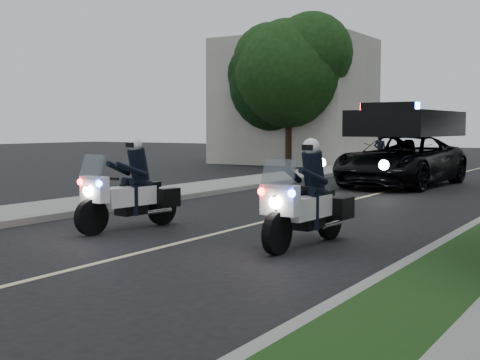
% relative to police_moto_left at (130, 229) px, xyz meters
% --- Properties ---
extents(ground, '(120.00, 120.00, 0.00)m').
position_rel_police_moto_left_xyz_m(ground, '(1.76, -3.11, 0.00)').
color(ground, black).
rests_on(ground, ground).
extents(curb_left, '(0.20, 60.00, 0.15)m').
position_rel_police_moto_left_xyz_m(curb_left, '(-2.34, 6.89, 0.07)').
color(curb_left, gray).
rests_on(curb_left, ground).
extents(sidewalk_left, '(2.00, 60.00, 0.16)m').
position_rel_police_moto_left_xyz_m(sidewalk_left, '(-3.44, 6.89, 0.08)').
color(sidewalk_left, gray).
rests_on(sidewalk_left, ground).
extents(building_far, '(8.00, 6.00, 7.00)m').
position_rel_police_moto_left_xyz_m(building_far, '(-8.24, 22.89, 3.50)').
color(building_far, '#A8A396').
rests_on(building_far, ground).
extents(lane_marking, '(0.12, 50.00, 0.01)m').
position_rel_police_moto_left_xyz_m(lane_marking, '(1.76, 6.89, 0.00)').
color(lane_marking, '#BFB78C').
rests_on(lane_marking, ground).
extents(police_moto_left, '(1.06, 2.27, 1.86)m').
position_rel_police_moto_left_xyz_m(police_moto_left, '(0.00, 0.00, 0.00)').
color(police_moto_left, white).
rests_on(police_moto_left, ground).
extents(police_moto_right, '(0.89, 2.23, 1.86)m').
position_rel_police_moto_left_xyz_m(police_moto_right, '(3.78, 0.28, 0.00)').
color(police_moto_right, silver).
rests_on(police_moto_right, ground).
extents(police_suv, '(3.31, 6.50, 3.08)m').
position_rel_police_moto_left_xyz_m(police_suv, '(1.52, 12.30, 0.00)').
color(police_suv, black).
rests_on(police_suv, ground).
extents(bicycle, '(0.72, 1.80, 0.92)m').
position_rel_police_moto_left_xyz_m(bicycle, '(-1.29, 17.89, 0.00)').
color(bicycle, black).
rests_on(bicycle, ground).
extents(cyclist, '(0.58, 0.41, 1.56)m').
position_rel_police_moto_left_xyz_m(cyclist, '(-1.29, 17.89, 0.00)').
color(cyclist, black).
rests_on(cyclist, ground).
extents(tree_left_near, '(6.40, 6.40, 9.36)m').
position_rel_police_moto_left_xyz_m(tree_left_near, '(-6.98, 19.91, 0.00)').
color(tree_left_near, '#193C14').
rests_on(tree_left_near, ground).
extents(tree_left_far, '(6.34, 6.34, 8.31)m').
position_rel_police_moto_left_xyz_m(tree_left_far, '(-8.07, 20.45, 0.00)').
color(tree_left_far, black).
rests_on(tree_left_far, ground).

